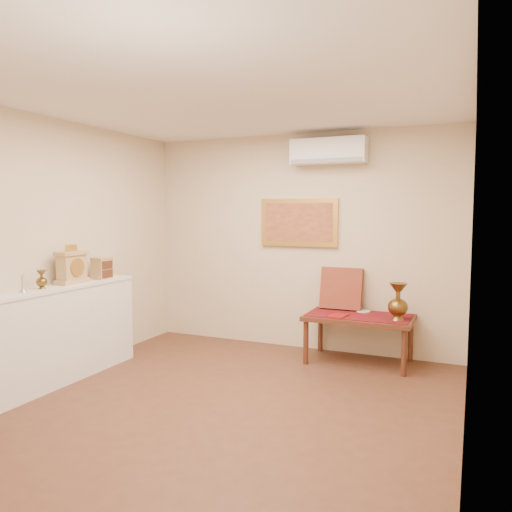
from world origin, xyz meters
The scene contains 18 objects.
floor centered at (0.00, 0.00, 0.00)m, with size 4.50×4.50×0.00m, color brown.
ceiling centered at (0.00, 0.00, 2.70)m, with size 4.50×4.50×0.00m, color silver.
wall_back centered at (0.00, 2.25, 1.35)m, with size 4.00×0.02×2.70m, color beige.
wall_left centered at (-2.00, 0.00, 1.35)m, with size 0.02×4.50×2.70m, color beige.
wall_right centered at (2.00, 0.00, 1.35)m, with size 0.02×4.50×2.70m, color beige.
candlestick centered at (-1.82, -0.39, 1.07)m, with size 0.09×0.09×0.18m, color silver, non-canonical shape.
brass_urn_small centered at (-1.82, -0.16, 1.10)m, with size 0.11×0.11×0.24m, color brown, non-canonical shape.
table_cloth centered at (0.85, 1.88, 0.55)m, with size 1.14×0.59×0.01m, color maroon.
brass_urn_tall centered at (1.29, 1.79, 0.80)m, with size 0.22×0.22×0.49m, color brown, non-canonical shape.
plate centered at (0.86, 2.08, 0.56)m, with size 0.16×0.16×0.01m, color silver.
menu centered at (0.65, 1.72, 0.56)m, with size 0.18×0.25×0.01m, color maroon.
cushion centered at (0.58, 2.13, 0.81)m, with size 0.50×0.10×0.50m, color maroon.
display_ledge centered at (-1.82, 0.00, 0.49)m, with size 0.37×2.02×0.98m.
mantel_clock centered at (-1.82, 0.24, 1.15)m, with size 0.17×0.36×0.41m.
wooden_chest centered at (-1.79, 0.67, 1.10)m, with size 0.16×0.21×0.24m.
low_table centered at (0.85, 1.88, 0.48)m, with size 1.20×0.70×0.55m.
painting centered at (0.00, 2.22, 1.60)m, with size 1.00×0.06×0.60m.
ac_unit centered at (0.40, 2.12, 2.45)m, with size 0.90×0.25×0.30m.
Camera 1 is at (2.02, -3.73, 1.72)m, focal length 35.00 mm.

